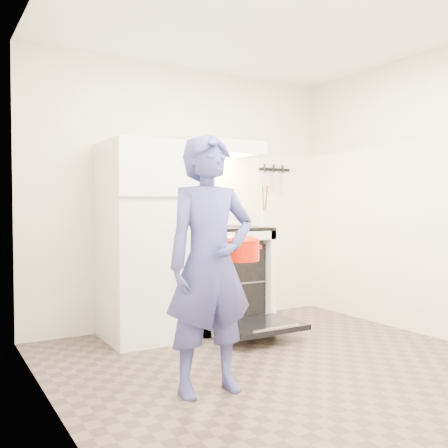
{
  "coord_description": "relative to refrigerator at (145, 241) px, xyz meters",
  "views": [
    {
      "loc": [
        -2.19,
        -2.62,
        1.15
      ],
      "look_at": [
        -0.05,
        1.0,
        1.0
      ],
      "focal_mm": 40.0,
      "sensor_mm": 36.0,
      "label": 1
    }
  ],
  "objects": [
    {
      "name": "dutch_oven",
      "position": [
        0.24,
        -1.13,
        -0.01
      ],
      "size": [
        0.37,
        0.3,
        0.24
      ],
      "primitive_type": null,
      "color": "red",
      "rests_on": "person"
    },
    {
      "name": "refrigerator",
      "position": [
        0.0,
        0.0,
        0.0
      ],
      "size": [
        0.7,
        0.7,
        1.7
      ],
      "primitive_type": "cube",
      "color": "white",
      "rests_on": "floor"
    },
    {
      "name": "oven_rack",
      "position": [
        0.81,
        0.02,
        -0.41
      ],
      "size": [
        0.6,
        0.52,
        0.01
      ],
      "primitive_type": "cube",
      "color": "slate",
      "rests_on": "stove_body"
    },
    {
      "name": "back_wall",
      "position": [
        0.58,
        0.35,
        0.4
      ],
      "size": [
        3.2,
        0.02,
        2.5
      ],
      "primitive_type": "cube",
      "color": "white",
      "rests_on": "ground"
    },
    {
      "name": "backsplash",
      "position": [
        0.81,
        0.31,
        0.2
      ],
      "size": [
        0.76,
        0.07,
        0.2
      ],
      "primitive_type": "cube",
      "color": "white",
      "rests_on": "cooktop"
    },
    {
      "name": "oven_door",
      "position": [
        0.81,
        -0.57,
        -0.72
      ],
      "size": [
        0.7,
        0.54,
        0.04
      ],
      "primitive_type": "cube",
      "color": "black",
      "rests_on": "floor"
    },
    {
      "name": "pizza_stone",
      "position": [
        0.77,
        0.02,
        -0.4
      ],
      "size": [
        0.3,
        0.3,
        0.02
      ],
      "primitive_type": "cylinder",
      "color": "#7F6045",
      "rests_on": "oven_rack"
    },
    {
      "name": "knife_strip",
      "position": [
        1.63,
        0.33,
        0.7
      ],
      "size": [
        0.4,
        0.02,
        0.03
      ],
      "primitive_type": "cube",
      "color": "black",
      "rests_on": "back_wall"
    },
    {
      "name": "cooktop",
      "position": [
        0.81,
        0.02,
        0.09
      ],
      "size": [
        0.76,
        0.65,
        0.03
      ],
      "primitive_type": "cube",
      "color": "black",
      "rests_on": "stove_body"
    },
    {
      "name": "floor",
      "position": [
        0.58,
        -1.45,
        -0.85
      ],
      "size": [
        3.6,
        3.6,
        0.0
      ],
      "primitive_type": "plane",
      "color": "brown",
      "rests_on": "ground"
    },
    {
      "name": "range_hood",
      "position": [
        0.81,
        0.1,
        0.86
      ],
      "size": [
        0.76,
        0.5,
        0.12
      ],
      "primitive_type": "cube",
      "color": "white",
      "rests_on": "back_wall"
    },
    {
      "name": "utensil_jar",
      "position": [
        1.13,
        -0.2,
        0.2
      ],
      "size": [
        0.11,
        0.11,
        0.13
      ],
      "primitive_type": "cylinder",
      "rotation": [
        0.0,
        0.0,
        -0.21
      ],
      "color": "silver",
      "rests_on": "cooktop"
    },
    {
      "name": "stove_body",
      "position": [
        0.81,
        0.02,
        -0.39
      ],
      "size": [
        0.76,
        0.65,
        0.92
      ],
      "primitive_type": "cube",
      "color": "white",
      "rests_on": "floor"
    },
    {
      "name": "tea_kettle",
      "position": [
        0.74,
        0.14,
        0.24
      ],
      "size": [
        0.23,
        0.19,
        0.28
      ],
      "primitive_type": null,
      "color": "#BBBBC0",
      "rests_on": "cooktop"
    },
    {
      "name": "person",
      "position": [
        -0.13,
        -1.41,
        -0.06
      ],
      "size": [
        0.6,
        0.41,
        1.59
      ],
      "primitive_type": "imported",
      "rotation": [
        0.0,
        0.0,
        -0.05
      ],
      "color": "navy",
      "rests_on": "floor"
    }
  ]
}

